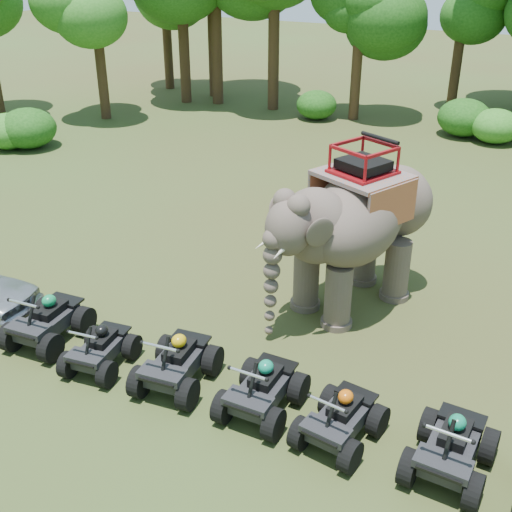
{
  "coord_description": "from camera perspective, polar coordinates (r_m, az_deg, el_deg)",
  "views": [
    {
      "loc": [
        5.78,
        -10.45,
        8.52
      ],
      "look_at": [
        0.0,
        1.2,
        1.9
      ],
      "focal_mm": 45.0,
      "sensor_mm": 36.0,
      "label": 1
    }
  ],
  "objects": [
    {
      "name": "tree_27",
      "position": [
        34.37,
        1.61,
        20.37
      ],
      "size": [
        6.41,
        6.41,
        9.16
      ],
      "primitive_type": null,
      "color": "#195114",
      "rests_on": "ground"
    },
    {
      "name": "tree_25",
      "position": [
        33.55,
        -13.74,
        17.21
      ],
      "size": [
        4.55,
        4.55,
        6.5
      ],
      "primitive_type": null,
      "color": "#195114",
      "rests_on": "ground"
    },
    {
      "name": "tree_33",
      "position": [
        39.83,
        -7.99,
        19.89
      ],
      "size": [
        5.3,
        5.3,
        7.56
      ],
      "primitive_type": null,
      "color": "#195114",
      "rests_on": "ground"
    },
    {
      "name": "tree_0",
      "position": [
        35.69,
        17.64,
        17.63
      ],
      "size": [
        4.84,
        4.84,
        6.91
      ],
      "primitive_type": null,
      "color": "#195114",
      "rests_on": "ground"
    },
    {
      "name": "ground",
      "position": [
        14.67,
        -2.11,
        -8.55
      ],
      "size": [
        110.0,
        110.0,
        0.0
      ],
      "primitive_type": "plane",
      "color": "#47381E",
      "rests_on": "ground"
    },
    {
      "name": "tree_26",
      "position": [
        36.14,
        -6.54,
        20.3
      ],
      "size": [
        6.19,
        6.19,
        8.85
      ],
      "primitive_type": null,
      "color": "#195114",
      "rests_on": "ground"
    },
    {
      "name": "atv_2",
      "position": [
        13.45,
        -7.12,
        -8.88
      ],
      "size": [
        1.52,
        1.97,
        1.37
      ],
      "primitive_type": null,
      "rotation": [
        0.0,
        0.0,
        0.09
      ],
      "color": "black",
      "rests_on": "ground"
    },
    {
      "name": "atv_3",
      "position": [
        12.68,
        0.55,
        -11.23
      ],
      "size": [
        1.35,
        1.84,
        1.35
      ],
      "primitive_type": null,
      "rotation": [
        0.0,
        0.0,
        -0.01
      ],
      "color": "black",
      "rests_on": "ground"
    },
    {
      "name": "tree_28",
      "position": [
        32.87,
        9.04,
        17.6
      ],
      "size": [
        4.69,
        4.69,
        6.7
      ],
      "primitive_type": null,
      "color": "#195114",
      "rests_on": "ground"
    },
    {
      "name": "atv_1",
      "position": [
        14.29,
        -13.75,
        -7.58
      ],
      "size": [
        1.34,
        1.73,
        1.19
      ],
      "primitive_type": null,
      "rotation": [
        0.0,
        0.0,
        0.11
      ],
      "color": "black",
      "rests_on": "ground"
    },
    {
      "name": "atv_0",
      "position": [
        15.43,
        -18.15,
        -5.01
      ],
      "size": [
        1.47,
        1.95,
        1.39
      ],
      "primitive_type": null,
      "rotation": [
        0.0,
        0.0,
        0.06
      ],
      "color": "black",
      "rests_on": "ground"
    },
    {
      "name": "atv_4",
      "position": [
        12.17,
        7.55,
        -13.65
      ],
      "size": [
        1.5,
        1.89,
        1.28
      ],
      "primitive_type": null,
      "rotation": [
        0.0,
        0.0,
        -0.15
      ],
      "color": "black",
      "rests_on": "ground"
    },
    {
      "name": "elephant",
      "position": [
        15.72,
        8.85,
        2.59
      ],
      "size": [
        4.12,
        5.5,
        4.23
      ],
      "primitive_type": null,
      "rotation": [
        0.0,
        0.0,
        -0.43
      ],
      "color": "brown",
      "rests_on": "ground"
    },
    {
      "name": "tree_39",
      "position": [
        35.68,
        -3.6,
        20.96
      ],
      "size": [
        6.75,
        6.75,
        9.64
      ],
      "primitive_type": null,
      "color": "#195114",
      "rests_on": "ground"
    },
    {
      "name": "atv_5",
      "position": [
        11.95,
        17.07,
        -15.44
      ],
      "size": [
        1.46,
        1.93,
        1.37
      ],
      "primitive_type": null,
      "rotation": [
        0.0,
        0.0,
        -0.06
      ],
      "color": "black",
      "rests_on": "ground"
    }
  ]
}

